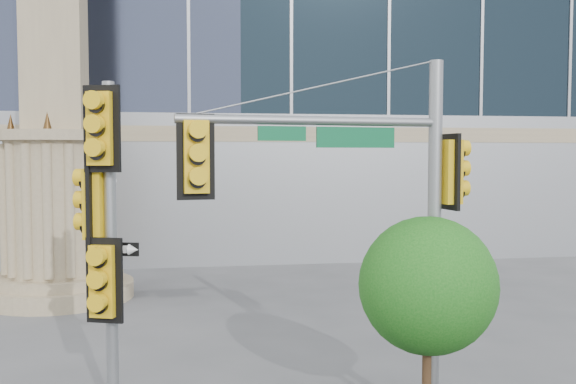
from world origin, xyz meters
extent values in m
cylinder|color=gray|center=(-6.00, 9.00, 0.25)|extent=(4.40, 4.40, 0.50)
cylinder|color=gray|center=(-6.00, 9.00, 0.65)|extent=(3.80, 3.80, 0.30)
cylinder|color=gray|center=(-6.00, 9.00, 2.80)|extent=(3.00, 3.00, 4.00)
cylinder|color=gray|center=(-6.00, 9.00, 4.95)|extent=(3.50, 3.50, 0.30)
cone|color=#472D14|center=(-4.70, 9.00, 5.35)|extent=(0.24, 0.24, 0.50)
cone|color=#472D14|center=(-7.30, 9.00, 5.35)|extent=(0.24, 0.24, 0.50)
cylinder|color=slate|center=(1.72, -1.50, 2.94)|extent=(0.22, 0.22, 5.87)
cylinder|color=slate|center=(-0.31, -1.76, 4.90)|extent=(4.10, 0.67, 0.14)
cube|color=#0B5C33|center=(0.37, -1.69, 4.65)|extent=(1.27, 0.20, 0.31)
cube|color=yellow|center=(-2.06, -1.99, 4.36)|extent=(0.57, 0.34, 1.22)
cube|color=yellow|center=(2.00, -1.46, 4.11)|extent=(0.34, 0.57, 1.22)
cube|color=black|center=(1.74, -1.63, 3.08)|extent=(0.90, 0.15, 0.29)
cube|color=maroon|center=(1.74, -1.63, 2.40)|extent=(0.31, 0.07, 0.45)
cylinder|color=slate|center=(-3.44, -0.30, 2.79)|extent=(0.20, 0.20, 5.58)
cube|color=yellow|center=(-3.52, -0.53, 4.80)|extent=(0.68, 0.50, 1.40)
cube|color=yellow|center=(-3.67, -0.22, 3.57)|extent=(0.50, 0.68, 1.40)
cube|color=yellow|center=(-3.52, -0.53, 2.35)|extent=(0.68, 0.50, 1.40)
cube|color=black|center=(-3.29, -0.49, 2.85)|extent=(0.67, 0.26, 0.22)
cylinder|color=#382314|center=(1.51, -1.80, 0.92)|extent=(0.14, 0.14, 1.85)
sphere|color=#145713|center=(1.51, -1.80, 2.36)|extent=(2.15, 2.15, 2.15)
sphere|color=#145713|center=(1.97, -1.54, 2.05)|extent=(1.33, 1.33, 1.33)
sphere|color=#145713|center=(1.15, -2.06, 2.10)|extent=(1.13, 1.13, 1.13)
camera|label=1|loc=(-2.23, -11.20, 4.39)|focal=40.00mm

